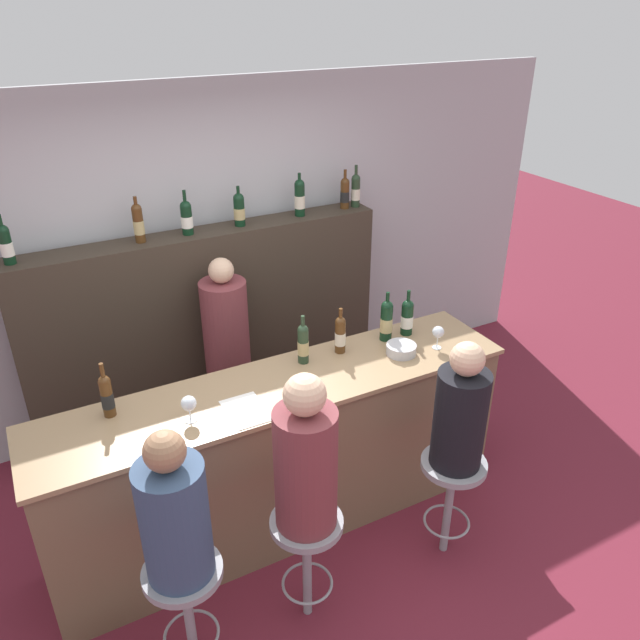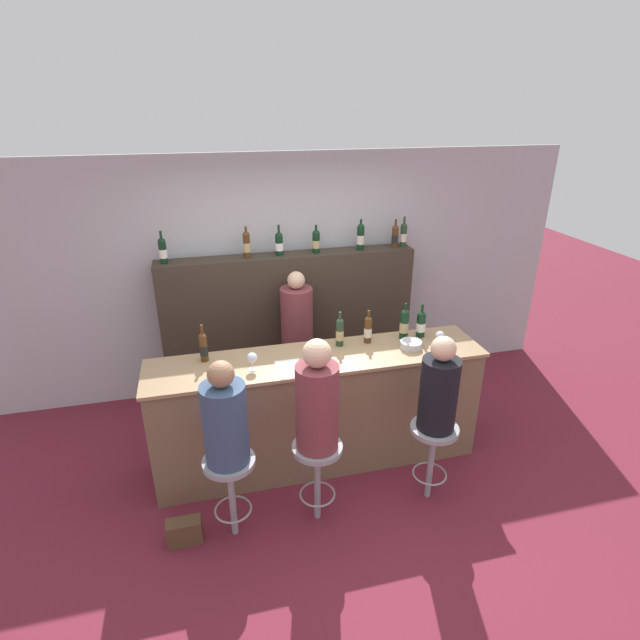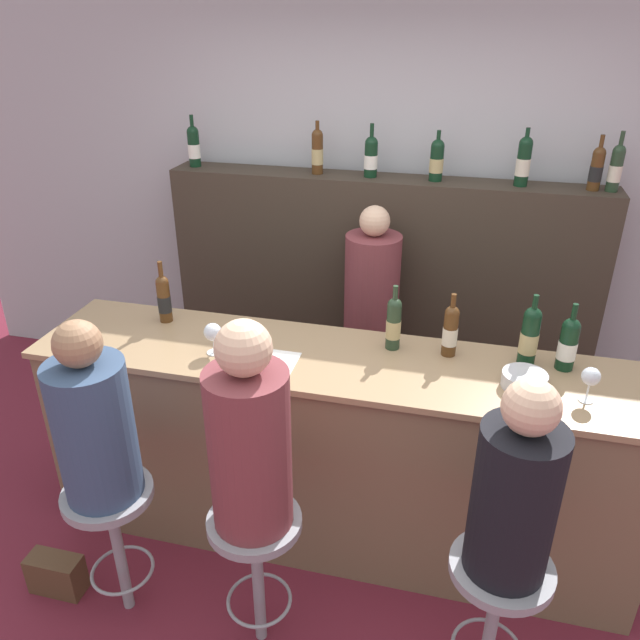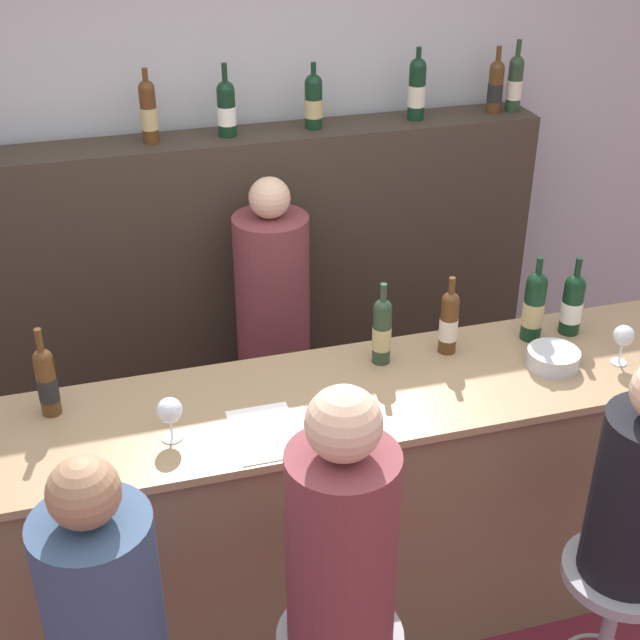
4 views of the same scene
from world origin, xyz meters
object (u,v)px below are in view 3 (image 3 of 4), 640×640
wine_bottle_counter_4 (568,343)px  wine_bottle_backbar_4 (524,161)px  bar_stool_left (112,517)px  wine_bottle_counter_3 (530,336)px  wine_bottle_backbar_3 (437,160)px  wine_bottle_backbar_0 (194,146)px  wine_bottle_counter_1 (394,323)px  guest_seated_middle (249,440)px  handbag (56,574)px  wine_bottle_backbar_5 (597,168)px  bar_stool_middle (256,546)px  wine_glass_1 (591,377)px  bar_stool_right (497,594)px  wine_bottle_backbar_2 (371,156)px  guest_seated_left (93,424)px  wine_glass_0 (213,333)px  wine_bottle_counter_0 (164,298)px  wine_bottle_counter_2 (450,330)px  wine_bottle_backbar_1 (317,151)px  wine_bottle_backbar_6 (616,167)px  metal_bowl (524,380)px  bartender (370,336)px  guest_seated_right (516,492)px

wine_bottle_counter_4 → wine_bottle_backbar_4: wine_bottle_backbar_4 is taller
wine_bottle_backbar_4 → bar_stool_left: 2.82m
wine_bottle_counter_3 → wine_bottle_backbar_3: 1.36m
wine_bottle_backbar_0 → wine_bottle_backbar_4: size_ratio=0.99×
wine_bottle_counter_3 → bar_stool_left: 1.99m
wine_bottle_counter_1 → wine_bottle_counter_3: 0.60m
bar_stool_left → guest_seated_middle: bearing=-0.0°
wine_bottle_backbar_3 → handbag: size_ratio=1.12×
wine_bottle_backbar_5 → bar_stool_middle: size_ratio=0.43×
wine_bottle_counter_3 → bar_stool_middle: wine_bottle_counter_3 is taller
wine_glass_1 → guest_seated_middle: guest_seated_middle is taller
guest_seated_middle → bar_stool_middle: bearing=90.0°
bar_stool_right → wine_bottle_backbar_4: bearing=89.8°
wine_bottle_backbar_2 → wine_bottle_backbar_4: bearing=-0.0°
bar_stool_left → guest_seated_left: guest_seated_left is taller
bar_stool_left → wine_bottle_backbar_4: bearing=50.8°
wine_bottle_counter_3 → wine_glass_0: size_ratio=2.25×
wine_bottle_backbar_4 → wine_bottle_counter_3: bearing=-87.2°
wine_bottle_counter_1 → wine_bottle_counter_0: bearing=180.0°
wine_bottle_counter_0 → bar_stool_right: size_ratio=0.47×
wine_bottle_counter_2 → wine_bottle_backbar_0: size_ratio=0.96×
wine_glass_0 → wine_bottle_backbar_4: bearing=45.8°
bar_stool_right → wine_bottle_backbar_3: bearing=103.6°
wine_bottle_counter_2 → handbag: bearing=-153.5°
wine_bottle_counter_3 → bar_stool_right: size_ratio=0.49×
wine_bottle_backbar_1 → wine_bottle_backbar_6: (1.69, -0.00, -0.00)m
wine_bottle_counter_4 → wine_bottle_backbar_4: size_ratio=0.97×
metal_bowl → bartender: (-0.82, 0.97, -0.40)m
wine_bottle_backbar_4 → wine_bottle_backbar_6: bearing=0.0°
wine_bottle_backbar_3 → guest_seated_middle: bearing=-103.5°
wine_bottle_backbar_6 → bartender: wine_bottle_backbar_6 is taller
wine_bottle_counter_2 → wine_bottle_counter_0: bearing=-180.0°
handbag → guest_seated_middle: bearing=-0.0°
wine_bottle_counter_0 → bartender: 1.31m
wine_bottle_backbar_3 → guest_seated_middle: (-0.48, -1.98, -0.63)m
wine_glass_1 → guest_seated_right: size_ratio=0.20×
wine_bottle_counter_1 → bar_stool_right: size_ratio=0.46×
wine_bottle_backbar_6 → guest_seated_middle: wine_bottle_backbar_6 is taller
bar_stool_left → wine_bottle_counter_2: bearing=32.5°
wine_bottle_counter_4 → wine_bottle_counter_3: bearing=180.0°
wine_glass_0 → guest_seated_middle: 0.72m
wine_bottle_counter_4 → metal_bowl: size_ratio=1.66×
wine_bottle_backbar_6 → guest_seated_middle: size_ratio=0.37×
wine_glass_1 → bar_stool_left: (-1.90, -0.60, -0.64)m
guest_seated_middle → wine_glass_0: bearing=123.0°
wine_bottle_counter_1 → wine_bottle_backbar_1: (-0.65, 1.14, 0.53)m
wine_bottle_counter_1 → wine_bottle_backbar_3: size_ratio=1.10×
wine_bottle_backbar_1 → guest_seated_middle: 2.10m
wine_glass_1 → guest_seated_left: size_ratio=0.19×
wine_bottle_counter_4 → handbag: wine_bottle_counter_4 is taller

